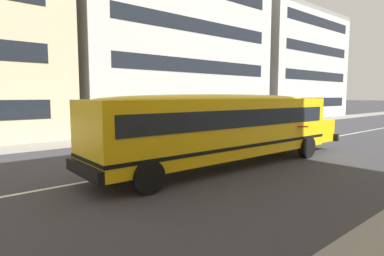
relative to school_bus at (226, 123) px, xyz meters
The scene contains 7 objects.
ground_plane 2.10m from the school_bus, 68.40° to the left, with size 400.00×400.00×0.00m, color #38383D.
sidewalk_far 9.83m from the school_bus, 87.13° to the left, with size 120.00×3.00×0.01m, color gray.
lane_centreline 2.10m from the school_bus, 68.40° to the left, with size 110.00×0.16×0.01m, color silver.
school_bus is the anchor object (origin of this frame).
parked_car_grey_past_driveway 11.04m from the school_bus, 40.40° to the left, with size 3.98×2.04×1.64m.
apartment_block_far_centre 20.71m from the school_bus, 64.20° to the left, with size 18.99×13.86×13.30m.
apartment_block_far_right 32.71m from the school_bus, 30.18° to the left, with size 16.44×10.18×13.30m.
Camera 1 is at (-9.24, -9.46, 2.68)m, focal length 29.25 mm.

